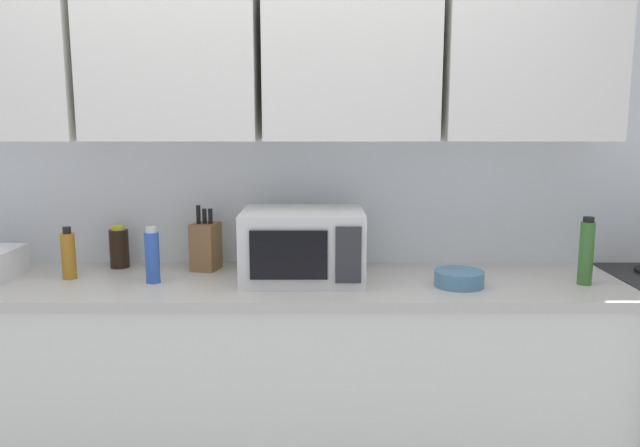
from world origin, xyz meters
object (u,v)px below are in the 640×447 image
Objects in this scene: microwave at (303,245)px; bottle_green_oil at (586,252)px; bowl_ceramic_small at (459,278)px; knife_block at (206,246)px; bottle_amber_vinegar at (68,255)px; bottle_blue_cleaner at (152,256)px; bottle_soy_dark at (119,248)px.

microwave is 1.10m from bottle_green_oil.
bottle_green_oil is 1.40× the size of bowl_ceramic_small.
microwave is 1.73× the size of knife_block.
knife_block reaches higher than bottle_amber_vinegar.
bottle_blue_cleaner is at bearing 177.44° from bowl_ceramic_small.
bottle_soy_dark is at bearing 167.63° from bowl_ceramic_small.
bottle_green_oil is at bearing 3.30° from bowl_ceramic_small.
bottle_blue_cleaner is 0.84× the size of bottle_green_oil.
bottle_green_oil is (1.69, -0.02, 0.02)m from bottle_blue_cleaner.
bottle_amber_vinegar is (-0.52, -0.15, -0.01)m from knife_block.
bottle_green_oil reaches higher than bottle_soy_dark.
bowl_ceramic_small is at bearing -2.56° from bottle_blue_cleaner.
bottle_green_oil is at bearing -8.97° from knife_block.
bottle_amber_vinegar is 1.11× the size of bowl_ceramic_small.
bowl_ceramic_small is (1.19, -0.05, -0.08)m from bottle_blue_cleaner.
bottle_green_oil is at bearing -3.88° from microwave.
bottle_soy_dark is at bearing 171.63° from bottle_green_oil.
knife_block is 1.47× the size of bowl_ceramic_small.
knife_block is 1.53m from bottle_green_oil.
bowl_ceramic_small is (-0.49, -0.03, -0.10)m from bottle_green_oil.
bottle_green_oil is at bearing -2.43° from bottle_amber_vinegar.
bowl_ceramic_small is at bearing -9.70° from microwave.
microwave is at bearing -0.73° from bottle_amber_vinegar.
microwave is at bearing 176.12° from bottle_green_oil.
bottle_blue_cleaner is (0.21, -0.25, 0.02)m from bottle_soy_dark.
bottle_blue_cleaner reaches higher than bottle_soy_dark.
bottle_soy_dark is 0.33m from bottle_blue_cleaner.
bottle_green_oil reaches higher than bottle_blue_cleaner.
bottle_green_oil is at bearing -8.37° from bottle_soy_dark.
bottle_amber_vinegar reaches higher than bottle_soy_dark.
bottle_soy_dark is 0.82× the size of bottle_blue_cleaner.
microwave is 0.83m from bottle_soy_dark.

